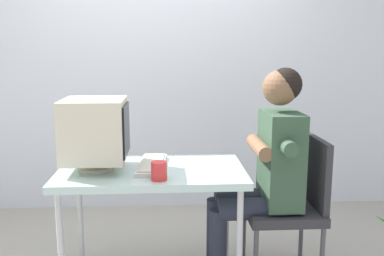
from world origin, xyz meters
TOP-DOWN VIEW (x-y plane):
  - wall_back at (0.30, 1.40)m, footprint 8.00×0.10m
  - desk at (0.00, 0.00)m, footprint 1.13×0.66m
  - crt_monitor at (-0.33, -0.00)m, footprint 0.38×0.38m
  - keyboard at (-0.00, 0.04)m, footprint 0.18×0.48m
  - office_chair at (0.90, 0.05)m, footprint 0.47×0.47m
  - person_seated at (0.72, 0.05)m, footprint 0.70×0.59m
  - desk_mug at (0.05, -0.23)m, footprint 0.09×0.10m

SIDE VIEW (x-z plane):
  - office_chair at x=0.90m, z-range 0.05..0.97m
  - desk at x=0.00m, z-range 0.32..1.07m
  - person_seated at x=0.72m, z-range 0.07..1.44m
  - keyboard at x=0.00m, z-range 0.75..0.78m
  - desk_mug at x=0.05m, z-range 0.75..0.86m
  - crt_monitor at x=-0.33m, z-range 0.78..1.21m
  - wall_back at x=0.30m, z-range 0.00..3.00m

